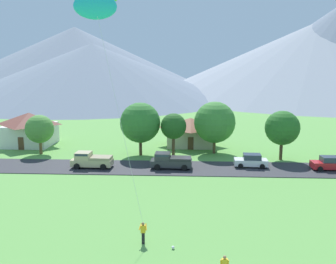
{
  "coord_description": "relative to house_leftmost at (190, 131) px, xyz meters",
  "views": [
    {
      "loc": [
        2.49,
        -14.27,
        13.28
      ],
      "look_at": [
        0.98,
        15.77,
        7.59
      ],
      "focal_mm": 39.1,
      "sensor_mm": 36.0,
      "label": 1
    }
  ],
  "objects": [
    {
      "name": "parked_car_white_west_end",
      "position": [
        7.69,
        -12.75,
        -1.46
      ],
      "size": [
        4.28,
        2.23,
        1.68
      ],
      "color": "white",
      "rests_on": "road_strip"
    },
    {
      "name": "tree_left_of_center",
      "position": [
        12.5,
        -8.67,
        2.16
      ],
      "size": [
        4.74,
        4.74,
        6.87
      ],
      "color": "#4C3823",
      "rests_on": "ground"
    },
    {
      "name": "soccer_ball",
      "position": [
        -1.59,
        -34.4,
        -2.21
      ],
      "size": [
        0.24,
        0.24,
        0.24
      ],
      "primitive_type": "sphere",
      "color": "white",
      "rests_on": "ground"
    },
    {
      "name": "house_leftmost",
      "position": [
        0.0,
        0.0,
        0.0
      ],
      "size": [
        8.0,
        7.16,
        4.5
      ],
      "color": "beige",
      "rests_on": "ground"
    },
    {
      "name": "tree_far_right",
      "position": [
        -7.34,
        -7.16,
        2.49
      ],
      "size": [
        5.82,
        5.82,
        7.74
      ],
      "color": "#4C3823",
      "rests_on": "ground"
    },
    {
      "name": "house_left_center",
      "position": [
        -26.3,
        -1.28,
        0.44
      ],
      "size": [
        7.86,
        7.49,
        5.35
      ],
      "color": "silver",
      "rests_on": "ground"
    },
    {
      "name": "mountain_far_west_ridge",
      "position": [
        53.74,
        99.51,
        12.83
      ],
      "size": [
        139.64,
        139.64,
        30.31
      ],
      "primitive_type": "cone",
      "color": "#8E939E",
      "rests_on": "ground"
    },
    {
      "name": "kite_flyer_with_kite",
      "position": [
        -7.72,
        -29.94,
        15.03
      ],
      "size": [
        6.01,
        4.96,
        18.64
      ],
      "color": "black",
      "rests_on": "ground"
    },
    {
      "name": "road_strip",
      "position": [
        -3.22,
        -13.72,
        -2.29
      ],
      "size": [
        160.0,
        6.67,
        0.08
      ],
      "primitive_type": "cube",
      "color": "#2D2D33",
      "rests_on": "ground"
    },
    {
      "name": "tree_near_left",
      "position": [
        -2.53,
        -7.62,
        2.07
      ],
      "size": [
        3.68,
        3.68,
        6.27
      ],
      "color": "#4C3823",
      "rests_on": "ground"
    },
    {
      "name": "mountain_central_ridge",
      "position": [
        -35.39,
        76.22,
        7.87
      ],
      "size": [
        102.41,
        102.41,
        20.39
      ],
      "primitive_type": "cone",
      "color": "slate",
      "rests_on": "ground"
    },
    {
      "name": "parked_car_red_mid_west",
      "position": [
        17.26,
        -13.54,
        -1.46
      ],
      "size": [
        4.22,
        2.12,
        1.68
      ],
      "color": "red",
      "rests_on": "road_strip"
    },
    {
      "name": "mountain_west_ridge",
      "position": [
        -52.59,
        112.75,
        12.49
      ],
      "size": [
        130.2,
        130.2,
        29.63
      ],
      "primitive_type": "cone",
      "color": "slate",
      "rests_on": "ground"
    },
    {
      "name": "pickup_truck_charcoal_east_side",
      "position": [
        -2.71,
        -13.94,
        -1.27
      ],
      "size": [
        5.26,
        2.45,
        1.99
      ],
      "color": "#333338",
      "rests_on": "road_strip"
    },
    {
      "name": "tree_center",
      "position": [
        3.49,
        -5.39,
        2.35
      ],
      "size": [
        6.11,
        6.11,
        7.74
      ],
      "color": "#4C3823",
      "rests_on": "ground"
    },
    {
      "name": "tree_right_of_center",
      "position": [
        -22.19,
        -7.22,
        1.43
      ],
      "size": [
        4.13,
        4.13,
        5.84
      ],
      "color": "brown",
      "rests_on": "ground"
    },
    {
      "name": "pickup_truck_sand_west_side",
      "position": [
        -12.88,
        -14.06,
        -1.27
      ],
      "size": [
        5.26,
        2.45,
        1.99
      ],
      "color": "#C6B284",
      "rests_on": "road_strip"
    }
  ]
}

